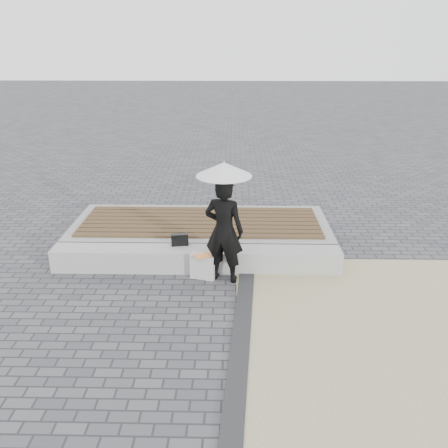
{
  "coord_description": "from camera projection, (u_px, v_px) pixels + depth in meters",
  "views": [
    {
      "loc": [
        0.64,
        -5.6,
        3.77
      ],
      "look_at": [
        0.49,
        1.25,
        1.0
      ],
      "focal_mm": 36.93,
      "sensor_mm": 36.0,
      "label": 1
    }
  ],
  "objects": [
    {
      "name": "edging_band",
      "position": [
        241.0,
        342.0,
        6.13
      ],
      "size": [
        0.61,
        5.2,
        0.04
      ],
      "primitive_type": "cube",
      "rotation": [
        0.0,
        0.0,
        -0.07
      ],
      "color": "#292A2C",
      "rests_on": "ground"
    },
    {
      "name": "terrazzo_zone",
      "position": [
        426.0,
        344.0,
        6.09
      ],
      "size": [
        5.0,
        5.0,
        0.02
      ],
      "primitive_type": "cube",
      "color": "#CABB90",
      "rests_on": "ground"
    },
    {
      "name": "canvas_tote",
      "position": [
        203.0,
        266.0,
        7.73
      ],
      "size": [
        0.44,
        0.27,
        0.43
      ],
      "primitive_type": "cube",
      "rotation": [
        0.0,
        0.0,
        -0.25
      ],
      "color": "#B8B8B4",
      "rests_on": "ground"
    },
    {
      "name": "handbag",
      "position": [
        180.0,
        240.0,
        8.03
      ],
      "size": [
        0.31,
        0.15,
        0.21
      ],
      "primitive_type": "cube",
      "rotation": [
        0.0,
        0.0,
        0.17
      ],
      "color": "black",
      "rests_on": "seating_ledge"
    },
    {
      "name": "timber_platform",
      "position": [
        201.0,
        232.0,
        9.14
      ],
      "size": [
        5.0,
        2.0,
        0.4
      ],
      "primitive_type": "cube",
      "color": "#9B9B96",
      "rests_on": "ground"
    },
    {
      "name": "parasol",
      "position": [
        224.0,
        169.0,
        7.05
      ],
      "size": [
        0.87,
        0.87,
        1.11
      ],
      "rotation": [
        0.0,
        0.0,
        0.27
      ],
      "color": "#B1B1B5",
      "rests_on": "ground"
    },
    {
      "name": "woman",
      "position": [
        224.0,
        231.0,
        7.43
      ],
      "size": [
        0.74,
        0.59,
        1.77
      ],
      "primitive_type": "imported",
      "rotation": [
        0.0,
        0.0,
        2.85
      ],
      "color": "black",
      "rests_on": "ground"
    },
    {
      "name": "magazine",
      "position": [
        203.0,
        256.0,
        7.6
      ],
      "size": [
        0.34,
        0.29,
        0.01
      ],
      "primitive_type": "cube",
      "rotation": [
        0.0,
        0.0,
        0.37
      ],
      "color": "#EF3335",
      "rests_on": "canvas_tote"
    },
    {
      "name": "ground",
      "position": [
        188.0,
        321.0,
        6.62
      ],
      "size": [
        80.0,
        80.0,
        0.0
      ],
      "primitive_type": "plane",
      "color": "#4F4F54",
      "rests_on": "ground"
    },
    {
      "name": "timber_decking",
      "position": [
        201.0,
        222.0,
        9.05
      ],
      "size": [
        4.6,
        1.6,
        0.04
      ],
      "primitive_type": null,
      "color": "brown",
      "rests_on": "timber_platform"
    },
    {
      "name": "seating_ledge",
      "position": [
        196.0,
        259.0,
        8.02
      ],
      "size": [
        5.0,
        0.45,
        0.4
      ],
      "primitive_type": "cube",
      "color": "#AFB0AA",
      "rests_on": "ground"
    }
  ]
}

